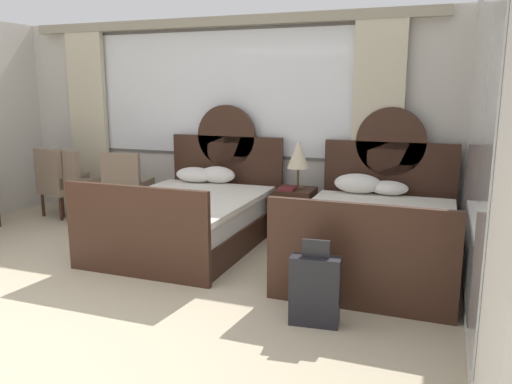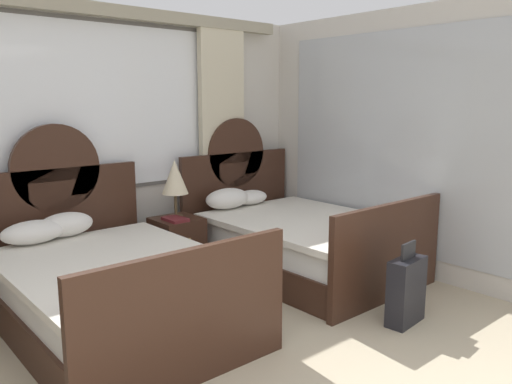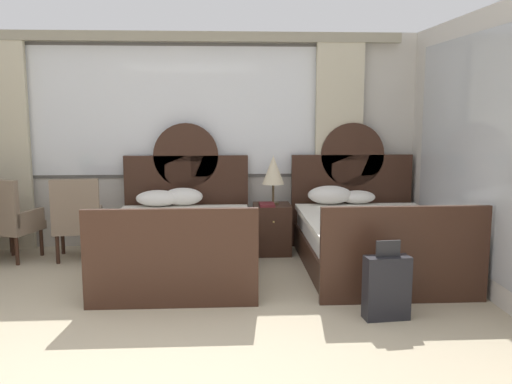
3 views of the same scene
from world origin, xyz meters
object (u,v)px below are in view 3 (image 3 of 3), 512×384
object	(u,v)px
nightstand_between_beds	(272,229)
table_lamp_on_nightstand	(273,170)
bed_near_window	(181,240)
armchair_by_window_centre	(7,218)
suitcase_on_floor	(387,287)
armchair_by_window_left	(77,217)
book_on_nightstand	(267,205)
bed_near_mirror	(371,238)

from	to	relation	value
nightstand_between_beds	table_lamp_on_nightstand	bearing A→B (deg)	65.75
bed_near_window	armchair_by_window_centre	world-z (taller)	bed_near_window
nightstand_between_beds	suitcase_on_floor	distance (m)	2.32
nightstand_between_beds	armchair_by_window_left	size ratio (longest dim) A/B	0.62
armchair_by_window_centre	suitcase_on_floor	distance (m)	4.37
bed_near_window	suitcase_on_floor	xyz separation A→B (m)	(1.84, -1.50, -0.06)
nightstand_between_beds	suitcase_on_floor	size ratio (longest dim) A/B	0.89
table_lamp_on_nightstand	armchair_by_window_left	bearing A→B (deg)	-175.01
armchair_by_window_left	suitcase_on_floor	size ratio (longest dim) A/B	1.43
book_on_nightstand	armchair_by_window_left	size ratio (longest dim) A/B	0.27
bed_near_mirror	armchair_by_window_left	bearing A→B (deg)	171.12
bed_near_mirror	nightstand_between_beds	size ratio (longest dim) A/B	3.67
table_lamp_on_nightstand	armchair_by_window_centre	bearing A→B (deg)	-176.36
nightstand_between_beds	suitcase_on_floor	world-z (taller)	suitcase_on_floor
bed_near_mirror	armchair_by_window_centre	bearing A→B (deg)	172.76
book_on_nightstand	suitcase_on_floor	world-z (taller)	suitcase_on_floor
nightstand_between_beds	armchair_by_window_centre	bearing A→B (deg)	-177.03
bed_near_window	bed_near_mirror	distance (m)	2.10
table_lamp_on_nightstand	suitcase_on_floor	world-z (taller)	table_lamp_on_nightstand
bed_near_window	armchair_by_window_left	world-z (taller)	bed_near_window
nightstand_between_beds	armchair_by_window_centre	xyz separation A→B (m)	(-3.08, -0.16, 0.20)
bed_near_mirror	book_on_nightstand	size ratio (longest dim) A/B	8.54
nightstand_between_beds	bed_near_window	bearing A→B (deg)	-147.02
bed_near_mirror	armchair_by_window_centre	xyz separation A→B (m)	(-4.13, 0.52, 0.17)
bed_near_window	suitcase_on_floor	bearing A→B (deg)	-39.20
nightstand_between_beds	book_on_nightstand	world-z (taller)	book_on_nightstand
armchair_by_window_centre	bed_near_window	bearing A→B (deg)	-14.51
book_on_nightstand	nightstand_between_beds	bearing A→B (deg)	52.37
bed_near_window	nightstand_between_beds	xyz separation A→B (m)	(1.06, 0.68, -0.04)
bed_near_mirror	book_on_nightstand	world-z (taller)	bed_near_mirror
bed_near_mirror	armchair_by_window_left	size ratio (longest dim) A/B	2.29
bed_near_window	bed_near_mirror	xyz separation A→B (m)	(2.10, 0.00, 0.00)
armchair_by_window_left	suitcase_on_floor	xyz separation A→B (m)	(3.07, -2.02, -0.23)
armchair_by_window_left	armchair_by_window_centre	bearing A→B (deg)	179.73
nightstand_between_beds	armchair_by_window_left	distance (m)	2.30
armchair_by_window_centre	book_on_nightstand	bearing A→B (deg)	1.35
armchair_by_window_left	nightstand_between_beds	bearing A→B (deg)	4.10
armchair_by_window_left	book_on_nightstand	bearing A→B (deg)	1.93
bed_near_mirror	table_lamp_on_nightstand	distance (m)	1.43
table_lamp_on_nightstand	suitcase_on_floor	distance (m)	2.46
table_lamp_on_nightstand	bed_near_window	bearing A→B (deg)	-146.04
armchair_by_window_centre	suitcase_on_floor	size ratio (longest dim) A/B	1.43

